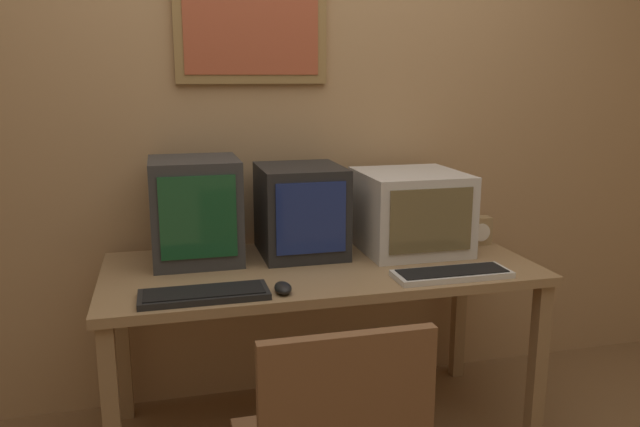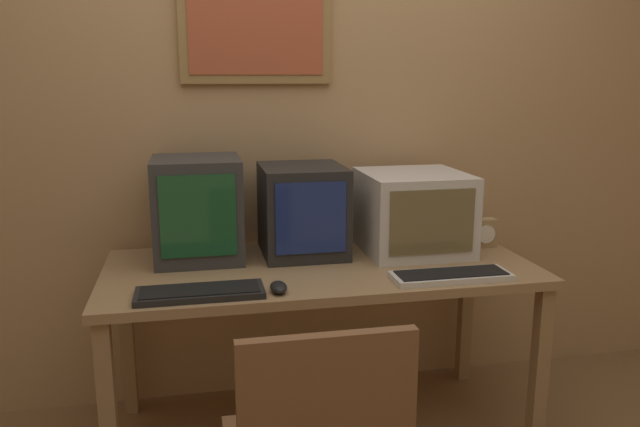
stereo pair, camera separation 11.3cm
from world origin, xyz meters
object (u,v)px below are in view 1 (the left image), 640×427
Objects in this scene: monitor_left at (196,210)px; desk_clock at (478,231)px; monitor_center at (301,210)px; keyboard_main at (204,294)px; mouse_near_keyboard at (283,288)px; monitor_right at (410,211)px; keyboard_side at (452,274)px.

monitor_left reaches higher than desk_clock.
monitor_left reaches higher than monitor_center.
monitor_left is 0.50m from keyboard_main.
monitor_left is 4.09× the size of mouse_near_keyboard.
keyboard_main is at bearing -156.35° from monitor_right.
monitor_center is at bearing -1.07° from monitor_left.
monitor_center is at bearing 45.86° from keyboard_main.
keyboard_side is at bearing 1.44° from mouse_near_keyboard.
monitor_center is 3.77× the size of mouse_near_keyboard.
monitor_left is at bearing 89.19° from keyboard_main.
keyboard_side is (0.01, -0.40, -0.16)m from monitor_right.
monitor_center reaches higher than keyboard_main.
desk_clock reaches higher than keyboard_side.
mouse_near_keyboard is (-0.64, -0.42, -0.15)m from monitor_right.
mouse_near_keyboard is (0.26, -0.48, -0.19)m from monitor_left.
keyboard_main is at bearing 175.81° from mouse_near_keyboard.
monitor_right is at bearing -6.56° from monitor_center.
desk_clock is at bearing 17.67° from keyboard_main.
monitor_center is at bearing 70.20° from mouse_near_keyboard.
desk_clock is at bearing -0.70° from monitor_right.
mouse_near_keyboard is at bearing -178.56° from keyboard_side.
desk_clock reaches higher than keyboard_main.
monitor_center is 0.53m from mouse_near_keyboard.
desk_clock is at bearing -3.08° from monitor_left.
keyboard_main is 1.31m from desk_clock.
monitor_left is 1.25m from desk_clock.
monitor_right is 0.43m from keyboard_side.
desk_clock is at bearing 23.14° from mouse_near_keyboard.
monitor_right is 1.01× the size of keyboard_main.
keyboard_main is at bearing -162.33° from desk_clock.
monitor_left is 0.44m from monitor_center.
keyboard_side is at bearing -88.94° from monitor_right.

